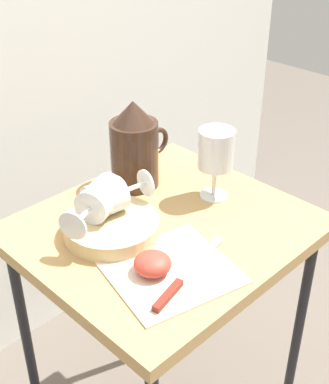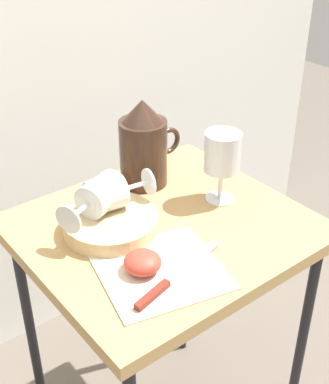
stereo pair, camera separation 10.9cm
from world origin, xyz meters
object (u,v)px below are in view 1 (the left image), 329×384
Objects in this scene: basket_tray at (112,227)px; knife at (180,282)px; pitcher at (135,152)px; wine_glass_tipped_far at (100,199)px; wine_glass_tipped_near at (107,197)px; apple_half_left at (153,264)px; wine_glass_upright at (217,153)px; table at (165,250)px.

basket_tray is 0.21m from knife.
wine_glass_tipped_far is at bearing -153.58° from pitcher.
pitcher is at bearing 34.20° from basket_tray.
basket_tray is 0.94× the size of pitcher.
wine_glass_tipped_near is 0.89× the size of wine_glass_tipped_far.
apple_half_left is (-0.03, -0.18, -0.05)m from wine_glass_tipped_far.
wine_glass_tipped_far is at bearing 86.68° from knife.
wine_glass_upright is 0.26m from wine_glass_tipped_near.
wine_glass_upright is at bearing -18.21° from wine_glass_tipped_far.
wine_glass_tipped_far is at bearing 93.76° from basket_tray.
table is at bearing 37.32° from apple_half_left.
wine_glass_upright reaches higher than apple_half_left.
wine_glass_upright is at bearing -63.40° from pitcher.
knife is at bearing -78.93° from apple_half_left.
pitcher is at bearing 66.96° from table.
knife is (-0.03, -0.24, -0.06)m from wine_glass_tipped_near.
wine_glass_tipped_near is at bearing 76.62° from apple_half_left.
wine_glass_tipped_near is at bearing 61.40° from basket_tray.
apple_half_left is at bearing 101.07° from knife.
basket_tray is 0.06m from wine_glass_tipped_near.
wine_glass_tipped_near reaches higher than apple_half_left.
wine_glass_tipped_near is at bearing 82.66° from knife.
table is 4.29× the size of wine_glass_tipped_far.
apple_half_left is at bearing -161.82° from wine_glass_upright.
table is 4.35× the size of wine_glass_upright.
pitcher reaches higher than wine_glass_upright.
pitcher is 0.20m from wine_glass_tipped_far.
apple_half_left is at bearing -126.87° from pitcher.
pitcher is at bearing 116.60° from wine_glass_upright.
wine_glass_tipped_far is (-0.26, 0.09, -0.04)m from wine_glass_upright.
wine_glass_upright is 0.69× the size of knife.
wine_glass_upright reaches higher than basket_tray.
wine_glass_tipped_near is at bearing -14.38° from wine_glass_tipped_far.
wine_glass_tipped_near is (0.01, 0.03, 0.05)m from basket_tray.
wine_glass_upright is at bearing -18.46° from wine_glass_tipped_near.
pitcher is at bearing 59.95° from knife.
wine_glass_upright reaches higher than wine_glass_tipped_far.
pitcher is at bearing 26.42° from wine_glass_tipped_far.
table is 0.14m from basket_tray.
wine_glass_upright reaches higher than knife.
wine_glass_upright is 0.33m from knife.
wine_glass_tipped_near is 0.02m from wine_glass_tipped_far.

